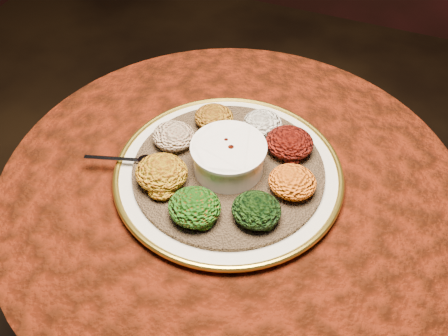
% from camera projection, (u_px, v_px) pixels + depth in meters
% --- Properties ---
extents(table, '(0.96, 0.96, 0.73)m').
position_uv_depth(table, '(231.00, 232.00, 1.15)').
color(table, black).
rests_on(table, ground).
extents(platter, '(0.47, 0.47, 0.02)m').
position_uv_depth(platter, '(228.00, 173.00, 1.02)').
color(platter, beige).
rests_on(platter, table).
extents(injera, '(0.51, 0.51, 0.01)m').
position_uv_depth(injera, '(228.00, 170.00, 1.01)').
color(injera, brown).
rests_on(injera, platter).
extents(stew_bowl, '(0.15, 0.15, 0.06)m').
position_uv_depth(stew_bowl, '(229.00, 155.00, 0.98)').
color(stew_bowl, white).
rests_on(stew_bowl, injera).
extents(spoon, '(0.15, 0.06, 0.01)m').
position_uv_depth(spoon, '(142.00, 160.00, 1.02)').
color(spoon, silver).
rests_on(spoon, injera).
extents(portion_ayib, '(0.08, 0.08, 0.04)m').
position_uv_depth(portion_ayib, '(263.00, 123.00, 1.07)').
color(portion_ayib, white).
rests_on(portion_ayib, injera).
extents(portion_kitfo, '(0.10, 0.09, 0.05)m').
position_uv_depth(portion_kitfo, '(289.00, 143.00, 1.02)').
color(portion_kitfo, black).
rests_on(portion_kitfo, injera).
extents(portion_tikil, '(0.09, 0.09, 0.04)m').
position_uv_depth(portion_tikil, '(292.00, 182.00, 0.95)').
color(portion_tikil, '#C77210').
rests_on(portion_tikil, injera).
extents(portion_gomen, '(0.09, 0.09, 0.04)m').
position_uv_depth(portion_gomen, '(256.00, 210.00, 0.91)').
color(portion_gomen, black).
rests_on(portion_gomen, injera).
extents(portion_mixveg, '(0.10, 0.09, 0.05)m').
position_uv_depth(portion_mixveg, '(195.00, 207.00, 0.91)').
color(portion_mixveg, '#9D260A').
rests_on(portion_mixveg, injera).
extents(portion_kik, '(0.10, 0.10, 0.05)m').
position_uv_depth(portion_kik, '(162.00, 173.00, 0.97)').
color(portion_kik, '#BF9010').
rests_on(portion_kik, injera).
extents(portion_timatim, '(0.09, 0.09, 0.04)m').
position_uv_depth(portion_timatim, '(174.00, 136.00, 1.04)').
color(portion_timatim, maroon).
rests_on(portion_timatim, injera).
extents(portion_shiro, '(0.09, 0.08, 0.04)m').
position_uv_depth(portion_shiro, '(214.00, 117.00, 1.08)').
color(portion_shiro, '#986512').
rests_on(portion_shiro, injera).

